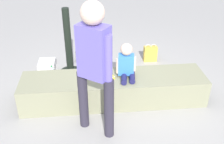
# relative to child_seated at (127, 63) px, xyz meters

# --- Properties ---
(ground_plane) EXTENTS (12.00, 12.00, 0.00)m
(ground_plane) POSITION_rel_child_seated_xyz_m (-0.17, -0.00, -0.60)
(ground_plane) COLOR #A09D98
(concrete_ledge) EXTENTS (2.54, 0.59, 0.38)m
(concrete_ledge) POSITION_rel_child_seated_xyz_m (-0.17, -0.00, -0.40)
(concrete_ledge) COLOR gray
(concrete_ledge) RESTS_ON ground_plane
(child_seated) EXTENTS (0.28, 0.33, 0.48)m
(child_seated) POSITION_rel_child_seated_xyz_m (0.00, 0.00, 0.00)
(child_seated) COLOR navy
(child_seated) RESTS_ON concrete_ledge
(adult_standing) EXTENTS (0.41, 0.35, 1.60)m
(adult_standing) POSITION_rel_child_seated_xyz_m (-0.44, -0.59, 0.37)
(adult_standing) COLOR #2E2A38
(adult_standing) RESTS_ON ground_plane
(cake_plate) EXTENTS (0.22, 0.22, 0.07)m
(cake_plate) POSITION_rel_child_seated_xyz_m (-0.27, -0.01, -0.19)
(cake_plate) COLOR yellow
(cake_plate) RESTS_ON concrete_ledge
(gift_bag) EXTENTS (0.24, 0.12, 0.33)m
(gift_bag) POSITION_rel_child_seated_xyz_m (0.61, 1.16, -0.45)
(gift_bag) COLOR gold
(gift_bag) RESTS_ON ground_plane
(railing_post) EXTENTS (0.36, 0.36, 1.12)m
(railing_post) POSITION_rel_child_seated_xyz_m (-0.81, 0.85, -0.18)
(railing_post) COLOR black
(railing_post) RESTS_ON ground_plane
(water_bottle_near_gift) EXTENTS (0.06, 0.06, 0.22)m
(water_bottle_near_gift) POSITION_rel_child_seated_xyz_m (-1.10, 0.72, -0.50)
(water_bottle_near_gift) COLOR silver
(water_bottle_near_gift) RESTS_ON ground_plane
(party_cup_red) EXTENTS (0.08, 0.08, 0.12)m
(party_cup_red) POSITION_rel_child_seated_xyz_m (0.73, 0.69, -0.54)
(party_cup_red) COLOR red
(party_cup_red) RESTS_ON ground_plane
(cake_box_white) EXTENTS (0.28, 0.32, 0.15)m
(cake_box_white) POSITION_rel_child_seated_xyz_m (-1.22, 1.03, -0.52)
(cake_box_white) COLOR white
(cake_box_white) RESTS_ON ground_plane
(handbag_black_leather) EXTENTS (0.33, 0.11, 0.35)m
(handbag_black_leather) POSITION_rel_child_seated_xyz_m (-0.56, 1.26, -0.47)
(handbag_black_leather) COLOR black
(handbag_black_leather) RESTS_ON ground_plane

